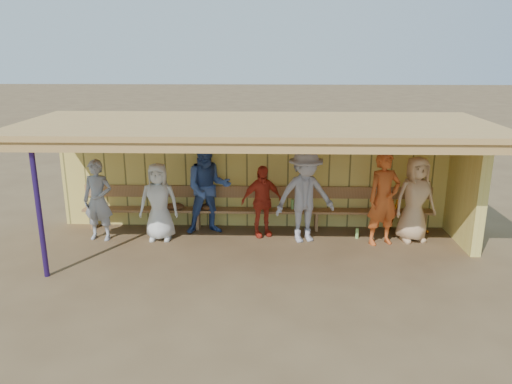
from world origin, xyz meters
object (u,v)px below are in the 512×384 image
player_b (159,202)px  player_c (208,188)px  player_e (305,196)px  bench (257,205)px  player_g (384,199)px  player_a (98,200)px  player_d (262,201)px  player_h (415,199)px

player_b → player_c: 1.06m
player_e → bench: size_ratio=0.25×
player_c → player_g: size_ratio=1.06×
player_g → bench: player_g is taller
player_a → player_d: bearing=11.8°
player_a → bench: size_ratio=0.22×
player_d → player_e: bearing=-39.3°
player_e → bench: (-0.99, 0.72, -0.43)m
player_b → player_c: (0.97, 0.40, 0.19)m
player_d → player_b: bearing=165.4°
player_b → player_e: 2.98m
player_e → player_b: bearing=162.5°
player_b → player_e: (2.98, -0.01, 0.15)m
player_e → player_h: size_ratio=1.09×
player_h → bench: size_ratio=0.23×
player_h → player_b: bearing=168.7°
player_a → player_d: player_a is taller
player_b → player_d: player_b is taller
player_h → player_e: bearing=170.2°
player_d → bench: bearing=82.1°
player_b → player_e: player_e is taller
player_b → player_d: size_ratio=1.07×
player_c → player_h: size_ratio=1.13×
player_c → player_g: (3.56, -0.52, -0.05)m
player_d → player_e: player_e is taller
player_c → bench: 1.17m
player_a → player_h: bearing=7.7°
player_d → player_g: 2.47m
player_b → player_h: player_h is taller
player_a → player_c: 2.25m
player_a → player_e: (4.21, 0.03, 0.12)m
player_g → player_h: (0.68, 0.21, -0.06)m
player_g → player_h: bearing=-1.9°
player_e → player_c: bearing=151.1°
player_b → player_c: player_c is taller
player_d → player_g: player_g is taller
player_d → bench: size_ratio=0.20×
bench → player_g: bearing=-17.9°
player_e → player_g: size_ratio=1.02×
player_a → player_c: size_ratio=0.84×
player_h → player_c: bearing=163.5°
player_c → player_h: 4.26m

